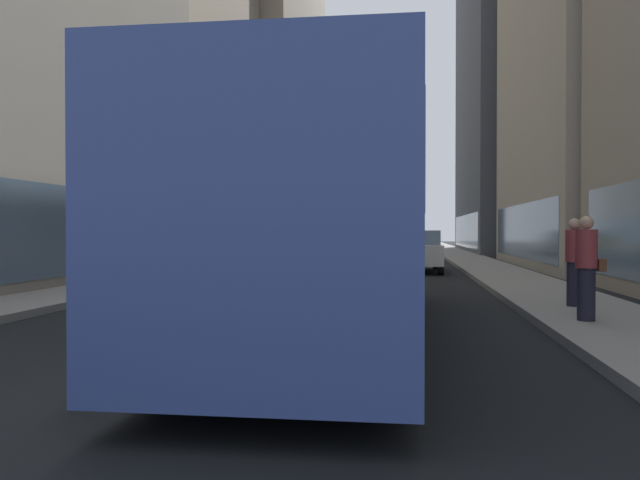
{
  "coord_description": "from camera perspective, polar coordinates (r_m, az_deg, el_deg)",
  "views": [
    {
      "loc": [
        2.35,
        -5.76,
        1.59
      ],
      "look_at": [
        0.48,
        8.12,
        1.4
      ],
      "focal_mm": 36.0,
      "sensor_mm": 36.0,
      "label": 1
    }
  ],
  "objects": [
    {
      "name": "ground_plane",
      "position": [
        40.86,
        4.38,
        -1.44
      ],
      "size": [
        120.0,
        120.0,
        0.0
      ],
      "primitive_type": "plane",
      "color": "black"
    },
    {
      "name": "sidewalk_left",
      "position": [
        41.58,
        -3.49,
        -1.3
      ],
      "size": [
        2.4,
        110.0,
        0.15
      ],
      "primitive_type": "cube",
      "color": "gray",
      "rests_on": "ground"
    },
    {
      "name": "sidewalk_right",
      "position": [
        40.93,
        12.37,
        -1.35
      ],
      "size": [
        2.4,
        110.0,
        0.15
      ],
      "primitive_type": "cube",
      "color": "gray",
      "rests_on": "ground"
    },
    {
      "name": "building_left_far",
      "position": [
        58.53,
        -6.77,
        13.09
      ],
      "size": [
        11.61,
        23.2,
        28.14
      ],
      "color": "#A0937F",
      "rests_on": "ground"
    },
    {
      "name": "building_right_far",
      "position": [
        51.94,
        18.76,
        16.5
      ],
      "size": [
        10.36,
        19.74,
        31.4
      ],
      "color": "#4C515B",
      "rests_on": "ground"
    },
    {
      "name": "transit_bus",
      "position": [
        10.14,
        1.15,
        1.83
      ],
      "size": [
        2.78,
        11.53,
        3.05
      ],
      "color": "#33478C",
      "rests_on": "ground"
    },
    {
      "name": "car_yellow_taxi",
      "position": [
        50.18,
        3.62,
        -0.09
      ],
      "size": [
        1.76,
        4.7,
        1.62
      ],
      "color": "yellow",
      "rests_on": "ground"
    },
    {
      "name": "car_white_van",
      "position": [
        25.46,
        8.68,
        -0.95
      ],
      "size": [
        1.78,
        4.71,
        1.62
      ],
      "color": "silver",
      "rests_on": "ground"
    },
    {
      "name": "car_blue_hatchback",
      "position": [
        39.19,
        0.12,
        -0.33
      ],
      "size": [
        1.91,
        3.96,
        1.62
      ],
      "color": "#4C6BB7",
      "rests_on": "ground"
    },
    {
      "name": "car_red_coupe",
      "position": [
        18.98,
        -3.12,
        -1.54
      ],
      "size": [
        1.85,
        3.92,
        1.62
      ],
      "color": "red",
      "rests_on": "ground"
    },
    {
      "name": "car_grey_wagon",
      "position": [
        48.88,
        6.33,
        -0.11
      ],
      "size": [
        1.86,
        4.2,
        1.62
      ],
      "color": "slate",
      "rests_on": "ground"
    },
    {
      "name": "dalmatian_dog",
      "position": [
        6.5,
        -18.99,
        -8.83
      ],
      "size": [
        0.22,
        0.96,
        0.72
      ],
      "color": "white",
      "rests_on": "ground"
    },
    {
      "name": "pedestrian_with_handbag",
      "position": [
        11.2,
        22.63,
        -2.25
      ],
      "size": [
        0.45,
        0.34,
        1.69
      ],
      "color": "#1E1E2D",
      "rests_on": "sidewalk_right"
    },
    {
      "name": "pedestrian_in_coat",
      "position": [
        13.27,
        21.67,
        -1.78
      ],
      "size": [
        0.34,
        0.34,
        1.69
      ],
      "color": "#1E1E2D",
      "rests_on": "sidewalk_right"
    }
  ]
}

